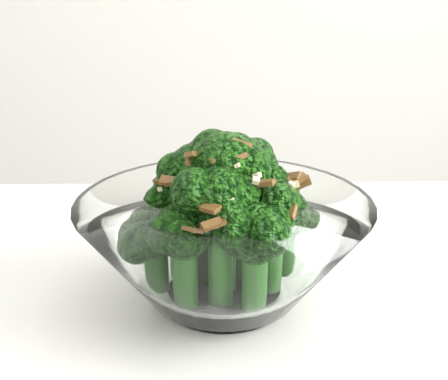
# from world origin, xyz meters

# --- Properties ---
(broccoli_dish) EXTENTS (0.23, 0.23, 0.14)m
(broccoli_dish) POSITION_xyz_m (0.23, 0.10, 0.81)
(broccoli_dish) COLOR white
(broccoli_dish) RESTS_ON table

